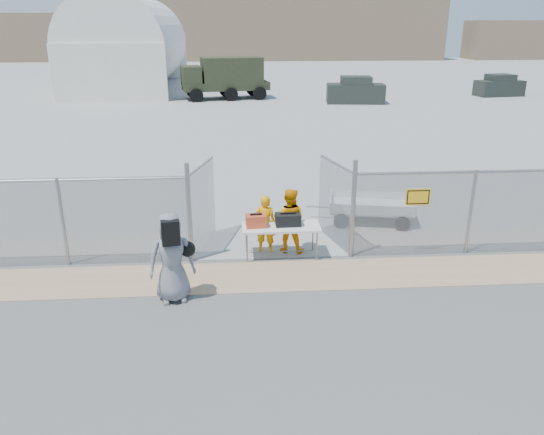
{
  "coord_description": "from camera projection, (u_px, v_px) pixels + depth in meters",
  "views": [
    {
      "loc": [
        -0.86,
        -10.13,
        5.57
      ],
      "look_at": [
        0.0,
        2.0,
        1.1
      ],
      "focal_mm": 35.0,
      "sensor_mm": 36.0,
      "label": 1
    }
  ],
  "objects": [
    {
      "name": "parked_vehicle_near",
      "position": [
        356.0,
        90.0,
        38.87
      ],
      "size": [
        4.35,
        2.35,
        1.88
      ],
      "primitive_type": null,
      "rotation": [
        0.0,
        0.0,
        -0.11
      ],
      "color": "#252B26",
      "rests_on": "ground"
    },
    {
      "name": "security_worker_left",
      "position": [
        265.0,
        224.0,
        13.48
      ],
      "size": [
        0.63,
        0.49,
        1.53
      ],
      "primitive_type": "imported",
      "rotation": [
        0.0,
        0.0,
        2.89
      ],
      "color": "#F79705",
      "rests_on": "ground"
    },
    {
      "name": "orange_bag",
      "position": [
        256.0,
        221.0,
        13.08
      ],
      "size": [
        0.52,
        0.37,
        0.31
      ],
      "primitive_type": "cube",
      "rotation": [
        0.0,
        0.0,
        0.08
      ],
      "color": "#D24926",
      "rests_on": "folding_table"
    },
    {
      "name": "security_worker_right",
      "position": [
        289.0,
        220.0,
        13.49
      ],
      "size": [
        0.96,
        0.83,
        1.69
      ],
      "primitive_type": "imported",
      "rotation": [
        0.0,
        0.0,
        2.88
      ],
      "color": "#F79705",
      "rests_on": "ground"
    },
    {
      "name": "folding_table",
      "position": [
        281.0,
        241.0,
        13.32
      ],
      "size": [
        1.94,
        0.82,
        0.82
      ],
      "primitive_type": null,
      "rotation": [
        0.0,
        0.0,
        0.0
      ],
      "color": "white",
      "rests_on": "ground"
    },
    {
      "name": "tarmac_inside",
      "position": [
        243.0,
        85.0,
        50.78
      ],
      "size": [
        160.0,
        80.0,
        0.01
      ],
      "primitive_type": "cube",
      "color": "#949494",
      "rests_on": "ground"
    },
    {
      "name": "parked_vehicle_mid",
      "position": [
        499.0,
        86.0,
        42.71
      ],
      "size": [
        3.93,
        2.22,
        1.68
      ],
      "primitive_type": null,
      "rotation": [
        0.0,
        0.0,
        0.15
      ],
      "color": "#252B26",
      "rests_on": "ground"
    },
    {
      "name": "dirt_strip",
      "position": [
        275.0,
        276.0,
        12.39
      ],
      "size": [
        44.0,
        1.6,
        0.01
      ],
      "primitive_type": "cube",
      "color": "tan",
      "rests_on": "ground"
    },
    {
      "name": "utility_trailer",
      "position": [
        371.0,
        209.0,
        15.73
      ],
      "size": [
        3.43,
        2.23,
        0.77
      ],
      "primitive_type": null,
      "rotation": [
        0.0,
        0.0,
        -0.2
      ],
      "color": "white",
      "rests_on": "ground"
    },
    {
      "name": "black_duffel",
      "position": [
        288.0,
        220.0,
        13.18
      ],
      "size": [
        0.63,
        0.38,
        0.3
      ],
      "primitive_type": "cube",
      "rotation": [
        0.0,
        0.0,
        0.03
      ],
      "color": "black",
      "rests_on": "folding_table"
    },
    {
      "name": "chain_link_fence",
      "position": [
        272.0,
        218.0,
        12.95
      ],
      "size": [
        40.0,
        0.2,
        2.2
      ],
      "primitive_type": null,
      "color": "gray",
      "rests_on": "ground"
    },
    {
      "name": "visitor",
      "position": [
        172.0,
        258.0,
        11.03
      ],
      "size": [
        1.05,
        0.79,
        1.95
      ],
      "primitive_type": "imported",
      "rotation": [
        0.0,
        0.0,
        0.19
      ],
      "color": "slate",
      "rests_on": "ground"
    },
    {
      "name": "quonset_hangar",
      "position": [
        129.0,
        42.0,
        46.87
      ],
      "size": [
        9.0,
        18.0,
        8.0
      ],
      "primitive_type": null,
      "color": "white",
      "rests_on": "ground"
    },
    {
      "name": "military_truck",
      "position": [
        225.0,
        78.0,
        40.82
      ],
      "size": [
        6.89,
        3.53,
        3.13
      ],
      "primitive_type": null,
      "rotation": [
        0.0,
        0.0,
        0.17
      ],
      "color": "#2B301D",
      "rests_on": "ground"
    },
    {
      "name": "ground",
      "position": [
        279.0,
        297.0,
        11.46
      ],
      "size": [
        160.0,
        160.0,
        0.0
      ],
      "primitive_type": "plane",
      "color": "#4E4E4E"
    },
    {
      "name": "distant_hills",
      "position": [
        270.0,
        30.0,
        83.27
      ],
      "size": [
        140.0,
        6.0,
        9.0
      ],
      "primitive_type": null,
      "color": "#7F684F",
      "rests_on": "ground"
    }
  ]
}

